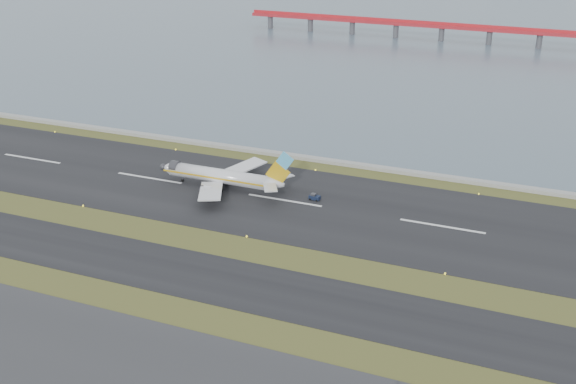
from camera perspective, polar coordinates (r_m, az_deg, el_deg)
name	(u,v)px	position (r m, az deg, el deg)	size (l,w,h in m)	color
ground	(232,252)	(158.31, -4.44, -4.72)	(1000.00, 1000.00, 0.00)	#324518
taxiway_strip	(206,277)	(149.02, -6.51, -6.67)	(1000.00, 18.00, 0.10)	black
runway_strip	(285,200)	(182.84, -0.26, -0.67)	(1000.00, 45.00, 0.10)	black
seawall	(324,160)	(208.67, 2.90, 2.50)	(1000.00, 2.50, 1.00)	#969690
red_pier	(490,30)	(382.99, 15.68, 12.22)	(260.00, 5.00, 10.20)	red
airliner	(224,177)	(189.41, -5.12, 1.22)	(38.52, 32.89, 12.80)	silver
pushback_tug	(314,197)	(182.90, 2.10, -0.41)	(2.86, 1.84, 1.74)	#121A32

